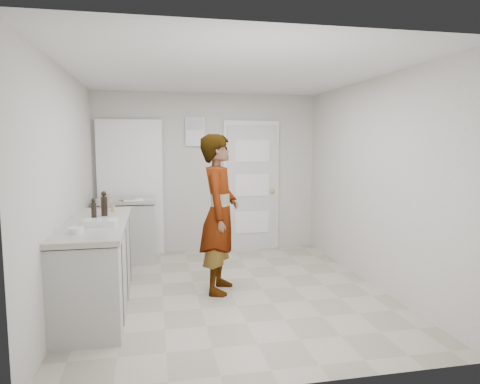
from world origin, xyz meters
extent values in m
plane|color=#9B9582|center=(0.00, 0.00, 0.00)|extent=(4.00, 4.00, 0.00)
plane|color=#B2AEA8|center=(0.00, 2.00, 1.25)|extent=(3.50, 0.00, 3.50)
plane|color=#B2AEA8|center=(0.00, -2.00, 1.25)|extent=(3.50, 0.00, 3.50)
plane|color=#B2AEA8|center=(-1.75, 0.00, 1.25)|extent=(0.00, 4.00, 4.00)
plane|color=#B2AEA8|center=(1.75, 0.00, 1.25)|extent=(0.00, 4.00, 4.00)
plane|color=silver|center=(0.00, 0.00, 2.50)|extent=(4.00, 4.00, 0.00)
cube|color=silver|center=(0.70, 1.93, 1.00)|extent=(0.80, 0.05, 2.00)
cube|color=white|center=(0.70, 1.96, 1.03)|extent=(0.90, 0.04, 2.10)
sphere|color=#DAB354|center=(1.03, 1.88, 0.95)|extent=(0.07, 0.07, 0.07)
cube|color=white|center=(-0.20, 1.97, 1.90)|extent=(0.30, 0.02, 0.45)
cube|color=black|center=(-1.20, 1.97, 1.02)|extent=(0.90, 0.05, 2.04)
cube|color=white|center=(-1.20, 1.94, 1.03)|extent=(0.98, 0.02, 2.10)
cube|color=beige|center=(-1.45, -0.20, 0.43)|extent=(0.60, 1.90, 0.86)
cube|color=black|center=(-1.45, -0.20, 0.04)|extent=(0.56, 1.86, 0.08)
cube|color=#A4A096|center=(-1.45, -0.20, 0.90)|extent=(0.64, 1.96, 0.05)
cube|color=beige|center=(-1.25, 1.55, 0.43)|extent=(0.80, 0.55, 0.86)
cube|color=black|center=(-1.25, 1.55, 0.04)|extent=(0.75, 0.54, 0.08)
cube|color=#A4A096|center=(-1.25, 1.55, 0.90)|extent=(0.84, 0.61, 0.05)
imported|color=silver|center=(-0.11, 0.07, 0.91)|extent=(0.62, 0.77, 1.83)
cube|color=#AA8455|center=(-1.44, 0.70, 1.01)|extent=(0.11, 0.06, 0.17)
cylinder|color=tan|center=(-1.33, 0.42, 0.96)|extent=(0.05, 0.05, 0.07)
cylinder|color=black|center=(-1.39, 0.13, 1.03)|extent=(0.07, 0.07, 0.22)
sphere|color=black|center=(-1.39, 0.13, 1.17)|extent=(0.06, 0.06, 0.06)
cylinder|color=black|center=(-1.46, -0.20, 1.02)|extent=(0.05, 0.05, 0.20)
sphere|color=black|center=(-1.46, -0.20, 1.14)|extent=(0.05, 0.05, 0.05)
cube|color=silver|center=(-1.37, -0.43, 0.95)|extent=(0.32, 0.24, 0.06)
cube|color=white|center=(-1.37, -0.43, 0.95)|extent=(0.28, 0.20, 0.04)
cylinder|color=silver|center=(-1.54, -0.78, 0.95)|extent=(0.13, 0.13, 0.05)
sphere|color=white|center=(-1.56, -0.79, 0.95)|extent=(0.05, 0.05, 0.05)
sphere|color=white|center=(-1.52, -0.77, 0.95)|extent=(0.05, 0.05, 0.05)
cube|color=white|center=(-1.14, 1.43, 0.93)|extent=(0.30, 0.36, 0.01)
camera|label=1|loc=(-0.84, -4.75, 1.73)|focal=32.00mm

